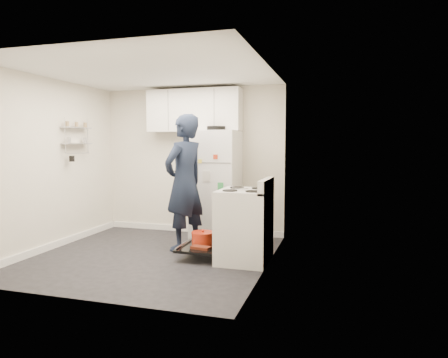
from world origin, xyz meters
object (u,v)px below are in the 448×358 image
(electric_range, at_px, (244,226))
(open_oven_door, at_px, (202,242))
(person, at_px, (184,183))
(refrigerator, at_px, (216,185))

(electric_range, height_order, open_oven_door, electric_range)
(electric_range, height_order, person, person)
(electric_range, distance_m, refrigerator, 1.38)
(refrigerator, bearing_deg, open_oven_door, -83.12)
(electric_range, height_order, refrigerator, refrigerator)
(open_oven_door, relative_size, refrigerator, 0.39)
(electric_range, xyz_separation_m, person, (-0.96, 0.32, 0.52))
(refrigerator, xyz_separation_m, person, (-0.24, -0.78, 0.10))
(open_oven_door, bearing_deg, person, 144.07)
(electric_range, relative_size, open_oven_door, 1.54)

